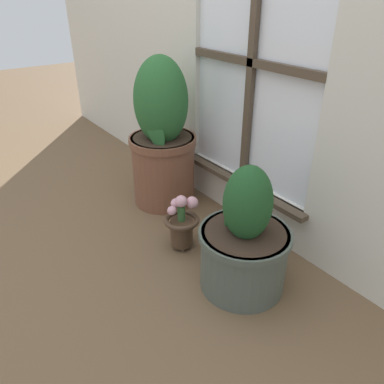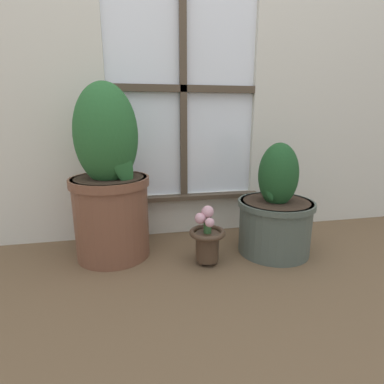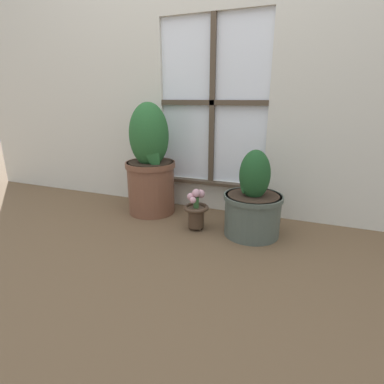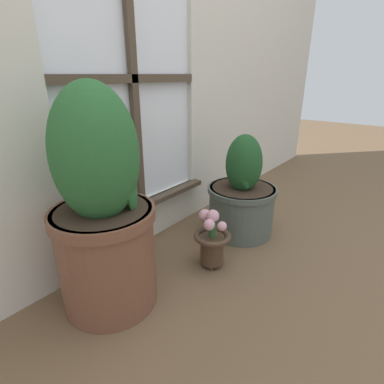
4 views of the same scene
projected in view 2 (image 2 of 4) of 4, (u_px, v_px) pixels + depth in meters
ground_plane at (210, 285)px, 1.20m from camera, size 10.00×10.00×0.00m
potted_plant_left at (110, 182)px, 1.37m from camera, size 0.36×0.36×0.80m
potted_plant_right at (275, 213)px, 1.45m from camera, size 0.36×0.36×0.54m
flower_vase at (207, 236)px, 1.35m from camera, size 0.17×0.17×0.28m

